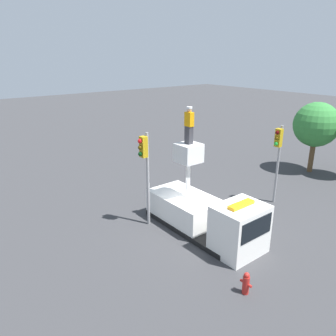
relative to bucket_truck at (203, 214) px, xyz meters
The scene contains 8 objects.
ground_plane 1.05m from the bucket_truck, behind, with size 120.00×120.00×0.00m, color #38383A.
bucket_truck is the anchor object (origin of this frame).
worker 4.30m from the bucket_truck, behind, with size 0.40×0.26×1.75m.
traffic_light_pole 3.77m from the bucket_truck, 141.76° to the right, with size 0.34×0.57×4.76m.
traffic_light_across 5.95m from the bucket_truck, 88.63° to the left, with size 0.34×0.57×4.55m.
fire_hydrant 4.54m from the bucket_truck, 23.91° to the right, with size 0.49×0.25×0.87m.
traffic_cone_rear 4.44m from the bucket_truck, behind, with size 0.39×0.39×0.66m.
tree_left_bg 12.64m from the bucket_truck, 96.58° to the left, with size 3.16×3.16×5.08m.
Camera 1 is at (10.54, -10.03, 8.18)m, focal length 35.00 mm.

